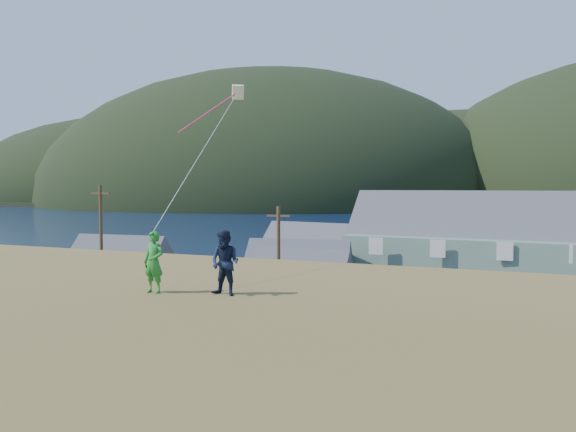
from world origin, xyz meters
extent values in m
plane|color=#0A1638|center=(0.00, 0.00, 0.00)|extent=(900.00, 900.00, 0.00)
cube|color=#4C3D19|center=(0.00, -2.00, 0.05)|extent=(110.00, 8.00, 0.10)
cube|color=#28282B|center=(0.00, 17.00, 0.06)|extent=(72.00, 36.00, 0.12)
cube|color=gray|center=(-6.00, 40.00, 0.45)|extent=(26.00, 14.00, 0.90)
cube|color=black|center=(0.00, 330.00, 1.00)|extent=(900.00, 320.00, 2.00)
ellipsoid|color=black|center=(-220.00, 280.00, 2.00)|extent=(240.00, 216.00, 108.00)
ellipsoid|color=black|center=(-120.00, 260.00, 2.00)|extent=(260.00, 234.00, 143.00)
ellipsoid|color=black|center=(-20.00, 300.00, 2.00)|extent=(200.00, 180.00, 100.00)
cube|color=slate|center=(13.03, 19.08, 2.87)|extent=(32.62, 11.28, 5.50)
cube|color=#47474C|center=(13.03, 19.08, 7.09)|extent=(33.11, 11.13, 8.98)
cube|color=#2E6C68|center=(-21.12, 7.56, 1.65)|extent=(8.59, 6.72, 3.05)
cube|color=#47474C|center=(-21.12, 7.56, 3.99)|extent=(9.08, 6.55, 5.89)
cube|color=slate|center=(-6.31, 12.63, 1.61)|extent=(9.13, 6.81, 2.97)
cube|color=#47474C|center=(-6.31, 12.63, 3.84)|extent=(9.60, 6.73, 5.42)
cube|color=silver|center=(-4.55, 8.57, 1.54)|extent=(7.25, 5.30, 2.83)
cube|color=#47474C|center=(-4.55, 8.57, 3.66)|extent=(7.75, 5.26, 5.01)
cube|color=gray|center=(-10.14, 26.00, 1.74)|extent=(11.05, 7.76, 3.24)
cube|color=#47474C|center=(-10.14, 26.00, 4.28)|extent=(11.53, 7.78, 6.02)
cylinder|color=#47331E|center=(-17.41, 1.50, 5.05)|extent=(0.24, 0.24, 9.86)
cylinder|color=#47331E|center=(-3.27, 1.50, 4.36)|extent=(0.24, 0.24, 8.49)
imported|color=#9E9EA2|center=(-15.64, 18.60, 0.86)|extent=(2.14, 4.67, 1.48)
imported|color=slate|center=(-16.92, 23.30, 0.83)|extent=(1.91, 4.45, 1.43)
imported|color=#A02713|center=(-18.57, 19.43, 0.82)|extent=(1.81, 4.15, 1.39)
imported|color=silver|center=(-8.05, 18.64, 0.83)|extent=(2.71, 5.23, 1.41)
imported|color=#AFAFAF|center=(-6.90, 22.51, 0.91)|extent=(2.31, 5.48, 1.58)
imported|color=black|center=(-3.62, 19.41, 0.81)|extent=(2.49, 4.98, 1.39)
imported|color=maroon|center=(-12.17, 22.53, 0.87)|extent=(2.50, 5.39, 1.50)
imported|color=#384C8D|center=(2.39, 25.34, 0.77)|extent=(1.69, 4.05, 1.30)
imported|color=black|center=(-1.30, 24.71, 0.81)|extent=(1.99, 4.20, 1.39)
imported|color=#24862B|center=(2.34, -19.64, 7.98)|extent=(0.58, 0.40, 1.55)
imported|color=#131C34|center=(4.14, -19.24, 8.00)|extent=(0.82, 0.67, 1.60)
cube|color=#EFEDB6|center=(0.29, -11.00, 13.65)|extent=(0.61, 0.60, 0.60)
cylinder|color=#DD3A5C|center=(-0.31, -12.25, 12.75)|extent=(0.06, 0.06, 3.31)
cylinder|color=white|center=(1.31, -15.32, 11.20)|extent=(0.02, 0.02, 10.14)
camera|label=1|loc=(10.69, -31.29, 9.86)|focal=35.00mm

